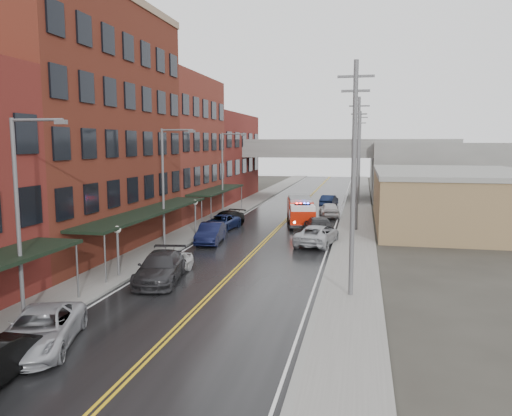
{
  "coord_description": "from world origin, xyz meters",
  "views": [
    {
      "loc": [
        7.65,
        -10.55,
        7.93
      ],
      "look_at": [
        -0.31,
        26.6,
        3.0
      ],
      "focal_mm": 35.0,
      "sensor_mm": 36.0,
      "label": 1
    }
  ],
  "objects": [
    {
      "name": "road",
      "position": [
        0.0,
        30.0,
        0.01
      ],
      "size": [
        11.0,
        160.0,
        0.02
      ],
      "primitive_type": "cube",
      "color": "black",
      "rests_on": "ground"
    },
    {
      "name": "sidewalk_left",
      "position": [
        -7.3,
        30.0,
        0.07
      ],
      "size": [
        3.0,
        160.0,
        0.15
      ],
      "primitive_type": "cube",
      "color": "slate",
      "rests_on": "ground"
    },
    {
      "name": "sidewalk_right",
      "position": [
        7.3,
        30.0,
        0.07
      ],
      "size": [
        3.0,
        160.0,
        0.15
      ],
      "primitive_type": "cube",
      "color": "slate",
      "rests_on": "ground"
    },
    {
      "name": "curb_left",
      "position": [
        -5.65,
        30.0,
        0.07
      ],
      "size": [
        0.3,
        160.0,
        0.15
      ],
      "primitive_type": "cube",
      "color": "gray",
      "rests_on": "ground"
    },
    {
      "name": "curb_right",
      "position": [
        5.65,
        30.0,
        0.07
      ],
      "size": [
        0.3,
        160.0,
        0.15
      ],
      "primitive_type": "cube",
      "color": "gray",
      "rests_on": "ground"
    },
    {
      "name": "brick_building_b",
      "position": [
        -13.3,
        23.0,
        9.0
      ],
      "size": [
        9.0,
        20.0,
        18.0
      ],
      "primitive_type": "cube",
      "color": "maroon",
      "rests_on": "ground"
    },
    {
      "name": "brick_building_c",
      "position": [
        -13.3,
        40.5,
        7.5
      ],
      "size": [
        9.0,
        15.0,
        15.0
      ],
      "primitive_type": "cube",
      "color": "maroon",
      "rests_on": "ground"
    },
    {
      "name": "brick_building_far",
      "position": [
        -13.3,
        58.0,
        6.0
      ],
      "size": [
        9.0,
        20.0,
        12.0
      ],
      "primitive_type": "cube",
      "color": "maroon",
      "rests_on": "ground"
    },
    {
      "name": "tan_building",
      "position": [
        16.0,
        40.0,
        2.5
      ],
      "size": [
        14.0,
        22.0,
        5.0
      ],
      "primitive_type": "cube",
      "color": "olive",
      "rests_on": "ground"
    },
    {
      "name": "right_far_block",
      "position": [
        18.0,
        70.0,
        4.0
      ],
      "size": [
        18.0,
        30.0,
        8.0
      ],
      "primitive_type": "cube",
      "color": "slate",
      "rests_on": "ground"
    },
    {
      "name": "awning_1",
      "position": [
        -7.49,
        23.0,
        2.99
      ],
      "size": [
        2.6,
        18.0,
        3.09
      ],
      "color": "black",
      "rests_on": "ground"
    },
    {
      "name": "awning_2",
      "position": [
        -7.49,
        40.5,
        2.99
      ],
      "size": [
        2.6,
        13.0,
        3.09
      ],
      "color": "black",
      "rests_on": "ground"
    },
    {
      "name": "globe_lamp_1",
      "position": [
        -6.4,
        16.0,
        2.31
      ],
      "size": [
        0.44,
        0.44,
        3.12
      ],
      "color": "#59595B",
      "rests_on": "ground"
    },
    {
      "name": "globe_lamp_2",
      "position": [
        -6.4,
        30.0,
        2.31
      ],
      "size": [
        0.44,
        0.44,
        3.12
      ],
      "color": "#59595B",
      "rests_on": "ground"
    },
    {
      "name": "street_lamp_0",
      "position": [
        -6.55,
        8.0,
        5.19
      ],
      "size": [
        2.64,
        0.22,
        9.0
      ],
      "color": "#59595B",
      "rests_on": "ground"
    },
    {
      "name": "street_lamp_1",
      "position": [
        -6.55,
        24.0,
        5.19
      ],
      "size": [
        2.64,
        0.22,
        9.0
      ],
      "color": "#59595B",
      "rests_on": "ground"
    },
    {
      "name": "street_lamp_2",
      "position": [
        -6.55,
        40.0,
        5.19
      ],
      "size": [
        2.64,
        0.22,
        9.0
      ],
      "color": "#59595B",
      "rests_on": "ground"
    },
    {
      "name": "utility_pole_0",
      "position": [
        7.2,
        15.0,
        6.31
      ],
      "size": [
        1.8,
        0.24,
        12.0
      ],
      "color": "#59595B",
      "rests_on": "ground"
    },
    {
      "name": "utility_pole_1",
      "position": [
        7.2,
        35.0,
        6.31
      ],
      "size": [
        1.8,
        0.24,
        12.0
      ],
      "color": "#59595B",
      "rests_on": "ground"
    },
    {
      "name": "utility_pole_2",
      "position": [
        7.2,
        55.0,
        6.31
      ],
      "size": [
        1.8,
        0.24,
        12.0
      ],
      "color": "#59595B",
      "rests_on": "ground"
    },
    {
      "name": "overpass",
      "position": [
        0.0,
        62.0,
        5.99
      ],
      "size": [
        40.0,
        10.0,
        7.5
      ],
      "color": "slate",
      "rests_on": "ground"
    },
    {
      "name": "fire_truck",
      "position": [
        1.84,
        37.2,
        1.44
      ],
      "size": [
        3.98,
        7.59,
        2.66
      ],
      "rotation": [
        0.0,
        0.0,
        0.19
      ],
      "color": "#BB1C08",
      "rests_on": "ground"
    },
    {
      "name": "parked_car_left_2",
      "position": [
        -4.43,
        5.85,
        0.76
      ],
      "size": [
        4.1,
        5.97,
        1.52
      ],
      "primitive_type": "imported",
      "rotation": [
        0.0,
        0.0,
        0.32
      ],
      "color": "#A0A1A7",
      "rests_on": "ground"
    },
    {
      "name": "parked_car_left_3",
      "position": [
        -3.6,
        15.7,
        0.83
      ],
      "size": [
        3.28,
        6.04,
        1.66
      ],
      "primitive_type": "imported",
      "rotation": [
        0.0,
        0.0,
        0.17
      ],
      "color": "#272729",
      "rests_on": "ground"
    },
    {
      "name": "parked_car_left_4",
      "position": [
        -3.6,
        17.31,
        0.68
      ],
      "size": [
        1.85,
        4.07,
        1.36
      ],
      "primitive_type": "imported",
      "rotation": [
        0.0,
        0.0,
        -0.06
      ],
      "color": "silver",
      "rests_on": "ground"
    },
    {
      "name": "parked_car_left_5",
      "position": [
        -4.12,
        27.09,
        0.81
      ],
      "size": [
        2.18,
        5.04,
        1.61
      ],
      "primitive_type": "imported",
      "rotation": [
        0.0,
        0.0,
        0.1
      ],
      "color": "black",
      "rests_on": "ground"
    },
    {
      "name": "parked_car_left_6",
      "position": [
        -5.0,
        33.2,
        0.68
      ],
      "size": [
        2.89,
        5.17,
        1.37
      ],
      "primitive_type": "imported",
      "rotation": [
        0.0,
        0.0,
        -0.13
      ],
      "color": "navy",
      "rests_on": "ground"
    },
    {
      "name": "parked_car_left_7",
      "position": [
        -5.0,
        34.8,
        0.75
      ],
      "size": [
        3.17,
        5.47,
        1.49
      ],
      "primitive_type": "imported",
      "rotation": [
        0.0,
        0.0,
        -0.22
      ],
      "color": "black",
      "rests_on": "ground"
    },
    {
      "name": "parked_car_right_0",
      "position": [
        4.27,
        28.2,
        0.78
      ],
      "size": [
        3.48,
        5.99,
        1.57
      ],
      "primitive_type": "imported",
      "rotation": [
        0.0,
        0.0,
        2.98
      ],
      "color": "#AFB2B8",
      "rests_on": "ground"
    },
    {
      "name": "parked_car_right_1",
      "position": [
        4.03,
        32.28,
        0.82
      ],
      "size": [
        3.43,
        6.02,
        1.64
      ],
      "primitive_type": "imported",
      "rotation": [
        0.0,
        0.0,
        3.35
      ],
      "color": "#232325",
      "rests_on": "ground"
    },
    {
      "name": "parked_car_right_2",
      "position": [
        4.23,
        43.41,
        0.81
      ],
      "size": [
        2.69,
        5.0,
        1.62
      ],
      "primitive_type": "imported",
      "rotation": [
        0.0,
        0.0,
        3.31
      ],
      "color": "silver",
      "rests_on": "ground"
    },
    {
      "name": "parked_car_right_3",
      "position": [
        3.6,
        52.2,
        0.76
      ],
      "size": [
        2.15,
        4.79,
        1.53
      ],
      "primitive_type": "imported",
      "rotation": [
        0.0,
        0.0,
        3.02
      ],
      "color": "black",
      "rests_on": "ground"
    }
  ]
}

